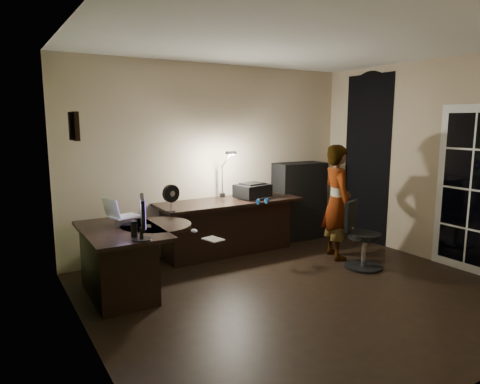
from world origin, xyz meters
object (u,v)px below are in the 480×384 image
desk_right (230,227)px  person (337,202)px  cabinet (299,201)px  monitor (141,225)px  office_chair (365,236)px  desk_left (122,262)px

desk_right → person: bearing=-37.4°
cabinet → person: size_ratio=0.78×
cabinet → monitor: size_ratio=2.63×
office_chair → person: size_ratio=0.55×
monitor → person: 2.89m
desk_left → person: person is taller
cabinet → monitor: (-3.07, -1.35, 0.28)m
desk_right → cabinet: 1.41m
monitor → office_chair: bearing=12.2°
cabinet → office_chair: cabinet is taller
desk_left → desk_right: bearing=21.7°
desk_right → person: (1.19, -0.92, 0.40)m
cabinet → office_chair: size_ratio=1.42×
desk_right → person: 1.55m
desk_left → monitor: bearing=-83.7°
desk_left → office_chair: bearing=-14.1°
person → monitor: bearing=114.2°
cabinet → desk_right: bearing=-170.4°
office_chair → desk_right: bearing=104.8°
desk_left → office_chair: office_chair is taller
monitor → office_chair: (2.87, -0.24, -0.46)m
monitor → desk_right: bearing=52.4°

